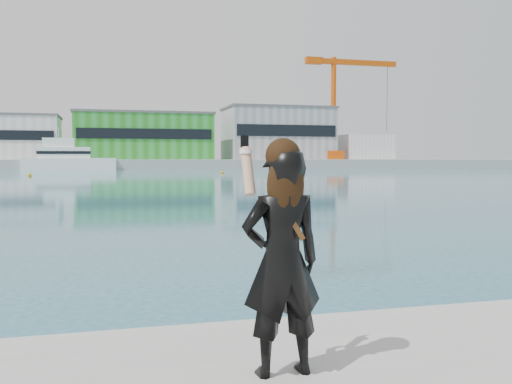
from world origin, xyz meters
TOP-DOWN VIEW (x-y plane):
  - far_quay at (0.00, 130.00)m, footprint 320.00×40.00m
  - warehouse_white at (-22.00, 127.98)m, footprint 24.48×15.35m
  - warehouse_green at (8.00, 127.98)m, footprint 30.60×16.36m
  - warehouse_grey_right at (40.00, 127.98)m, footprint 25.50×15.35m
  - ancillary_shed at (62.00, 126.00)m, footprint 12.00×10.00m
  - dock_crane at (53.20, 122.00)m, footprint 23.00×4.00m
  - flagpole_right at (22.09, 121.00)m, footprint 1.28×0.16m
  - motor_yacht at (-7.62, 111.61)m, footprint 17.37×5.10m
  - buoy_near at (16.44, 80.52)m, footprint 0.50×0.50m
  - buoy_far at (-10.04, 73.11)m, footprint 0.50×0.50m
  - woman at (0.08, -0.40)m, footprint 0.61×0.42m

SIDE VIEW (x-z plane):
  - buoy_near at x=16.44m, z-range -0.25..0.25m
  - buoy_far at x=-10.04m, z-range -0.25..0.25m
  - far_quay at x=0.00m, z-range 0.00..2.00m
  - woman at x=0.08m, z-range 0.81..2.52m
  - motor_yacht at x=-7.62m, z-range -1.77..6.30m
  - ancillary_shed at x=62.00m, z-range 2.00..8.00m
  - flagpole_right at x=22.09m, z-range 2.54..10.54m
  - warehouse_white at x=-22.00m, z-range 2.01..11.51m
  - warehouse_green at x=8.00m, z-range 2.01..12.51m
  - warehouse_grey_right at x=40.00m, z-range 2.01..14.51m
  - dock_crane at x=53.20m, z-range 3.07..27.07m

